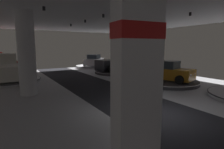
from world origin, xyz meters
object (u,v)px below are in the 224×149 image
at_px(display_platform_mid_right, 167,82).
at_px(display_car_mid_right, 167,72).
at_px(pickup_truck_far_left, 6,69).
at_px(visitor_walking_near, 135,101).
at_px(column_left, 27,54).
at_px(display_platform_deep_right, 94,66).
at_px(display_platform_far_right, 118,72).
at_px(display_platform_far_left, 8,81).
at_px(display_platform_deep_left, 1,73).
at_px(pickup_truck_far_right, 120,63).
at_px(display_car_deep_right, 94,61).
at_px(brand_sign_pylon, 136,90).

height_order(display_platform_mid_right, display_car_mid_right, display_car_mid_right).
bearing_deg(pickup_truck_far_left, visitor_walking_near, -71.46).
distance_m(column_left, display_car_mid_right, 11.21).
bearing_deg(display_platform_deep_right, display_platform_mid_right, -89.91).
bearing_deg(column_left, display_platform_far_right, 28.88).
height_order(display_platform_far_left, display_platform_deep_left, display_platform_far_left).
bearing_deg(display_platform_far_left, display_platform_mid_right, -33.12).
distance_m(column_left, pickup_truck_far_right, 12.66).
relative_size(pickup_truck_far_right, display_platform_deep_left, 0.90).
relative_size(display_car_mid_right, display_car_deep_right, 1.07).
distance_m(display_platform_deep_left, visitor_walking_near, 20.06).
height_order(display_car_deep_right, display_platform_deep_left, display_car_deep_right).
bearing_deg(pickup_truck_far_right, display_platform_far_right, -174.60).
bearing_deg(visitor_walking_near, display_platform_deep_left, 104.39).
relative_size(display_platform_far_left, display_car_mid_right, 1.25).
height_order(display_platform_mid_right, visitor_walking_near, visitor_walking_near).
xyz_separation_m(display_platform_far_left, visitor_walking_near, (4.48, -13.11, 0.76)).
height_order(display_platform_mid_right, display_platform_deep_left, display_platform_mid_right).
height_order(display_platform_deep_right, display_platform_deep_left, display_platform_deep_right).
distance_m(display_car_mid_right, display_platform_deep_left, 18.90).
bearing_deg(pickup_truck_far_left, pickup_truck_far_right, -0.86).
distance_m(column_left, display_platform_deep_left, 12.52).
xyz_separation_m(column_left, display_platform_deep_left, (-1.62, 12.14, -2.61)).
distance_m(column_left, display_platform_far_right, 12.55).
bearing_deg(display_platform_deep_left, display_car_mid_right, -48.46).
distance_m(column_left, visitor_walking_near, 8.23).
bearing_deg(display_platform_far_right, display_car_deep_right, 89.04).
xyz_separation_m(brand_sign_pylon, display_platform_mid_right, (9.63, 8.04, -2.03)).
bearing_deg(pickup_truck_far_left, brand_sign_pylon, -81.52).
height_order(display_platform_far_right, display_platform_deep_left, display_platform_far_right).
bearing_deg(display_car_mid_right, column_left, 169.64).
relative_size(display_platform_mid_right, pickup_truck_far_right, 0.98).
relative_size(column_left, brand_sign_pylon, 1.29).
bearing_deg(display_platform_deep_right, visitor_walking_near, -110.35).
distance_m(column_left, pickup_truck_far_left, 6.43).
xyz_separation_m(display_platform_deep_right, display_car_deep_right, (-0.02, -0.02, 0.91)).
bearing_deg(display_car_deep_right, pickup_truck_far_right, -88.35).
bearing_deg(display_platform_deep_right, pickup_truck_far_right, -88.54).
height_order(brand_sign_pylon, display_platform_deep_right, brand_sign_pylon).
distance_m(display_platform_far_left, pickup_truck_far_right, 12.23).
xyz_separation_m(display_platform_far_right, pickup_truck_far_right, (0.32, 0.03, 1.07)).
height_order(brand_sign_pylon, display_platform_far_right, brand_sign_pylon).
bearing_deg(display_platform_far_right, display_platform_deep_right, 88.87).
xyz_separation_m(display_car_deep_right, display_platform_deep_left, (-12.48, -0.84, -0.95)).
bearing_deg(pickup_truck_far_left, display_platform_deep_left, 94.59).
distance_m(display_platform_far_left, display_car_deep_right, 13.98).
relative_size(column_left, display_platform_far_right, 0.97).
distance_m(pickup_truck_far_right, visitor_walking_near, 15.32).
relative_size(column_left, display_car_deep_right, 1.29).
distance_m(display_platform_mid_right, display_platform_deep_left, 18.91).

